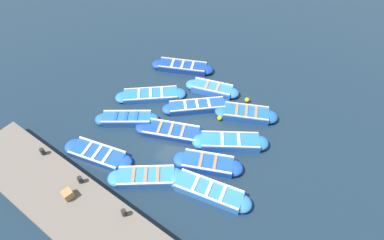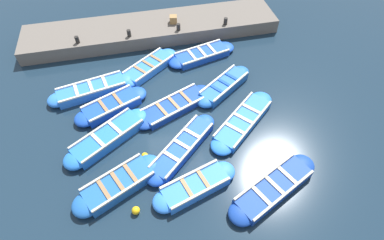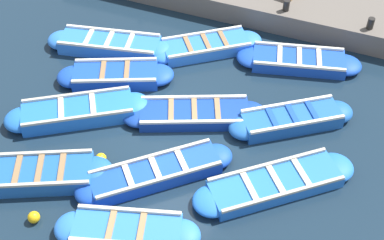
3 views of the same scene
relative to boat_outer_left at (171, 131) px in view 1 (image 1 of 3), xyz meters
The scene contains 20 objects.
ground_plane 0.78m from the boat_outer_left, 168.99° to the left, with size 120.00×120.00×0.00m, color #162838.
boat_outer_left is the anchor object (origin of this frame).
boat_near_quay 2.54m from the boat_outer_left, 73.77° to the right, with size 2.61×3.22×0.45m.
boat_mid_row 2.22m from the boat_outer_left, behind, with size 3.18×3.40×0.42m.
boat_inner_gap 2.89m from the boat_outer_left, 14.72° to the left, with size 2.82×3.33×0.41m.
boat_tucked 2.70m from the boat_outer_left, 77.67° to the left, with size 2.17×3.40×0.43m.
boat_far_corner 2.98m from the boat_outer_left, 119.04° to the right, with size 3.31×3.67×0.37m.
boat_broadside 3.87m from the boat_outer_left, 63.01° to the left, with size 1.67×3.98×0.47m.
boat_bow_out 3.77m from the boat_outer_left, 32.31° to the right, with size 1.81×3.75×0.39m.
boat_drifting 4.17m from the boat_outer_left, 141.80° to the left, with size 2.31×3.47×0.47m.
boat_alongside 3.92m from the boat_outer_left, behind, with size 1.73×3.30×0.44m.
boat_centre 3.07m from the boat_outer_left, 111.36° to the left, with size 2.85×3.69×0.47m.
boat_end_of_row 5.28m from the boat_outer_left, 149.99° to the right, with size 2.46×3.95×0.42m.
quay_wall 5.75m from the boat_outer_left, ahead, with size 2.62×13.56×0.71m.
bollard_north 6.08m from the boat_outer_left, 37.57° to the right, with size 0.20×0.20×0.35m, color black.
bollard_mid_north 4.97m from the boat_outer_left, 13.29° to the right, with size 0.20×0.20×0.35m, color black.
bollard_mid_south 5.04m from the boat_outer_left, 16.54° to the left, with size 0.20×0.20×0.35m, color black.
wooden_crate 5.68m from the boat_outer_left, 10.26° to the right, with size 0.38×0.38×0.38m, color olive.
buoy_orange_near 2.74m from the boat_outer_left, 145.56° to the left, with size 0.27×0.27×0.27m, color #EAB214.
buoy_yellow_far 4.81m from the boat_outer_left, 154.18° to the left, with size 0.27×0.27×0.27m, color #EAB214.
Camera 1 is at (8.15, 6.38, 12.06)m, focal length 28.00 mm.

